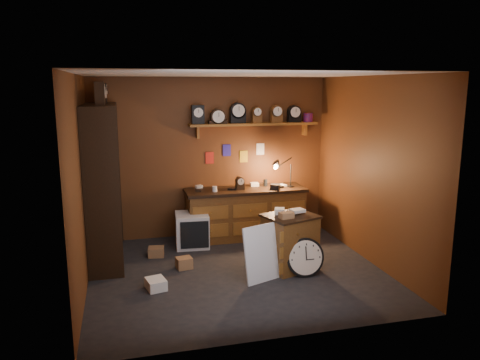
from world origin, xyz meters
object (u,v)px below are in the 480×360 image
shelving_unit (101,177)px  workbench (246,210)px  big_round_clock (305,257)px  low_cabinet (290,240)px

shelving_unit → workbench: shelving_unit is taller
workbench → big_round_clock: size_ratio=3.79×
shelving_unit → big_round_clock: shelving_unit is taller
workbench → low_cabinet: bearing=-81.0°
shelving_unit → low_cabinet: bearing=-22.1°
low_cabinet → big_round_clock: (0.11, -0.30, -0.16)m
low_cabinet → big_round_clock: size_ratio=1.63×
low_cabinet → workbench: bearing=80.6°
shelving_unit → big_round_clock: 3.13m
workbench → big_round_clock: bearing=-79.1°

